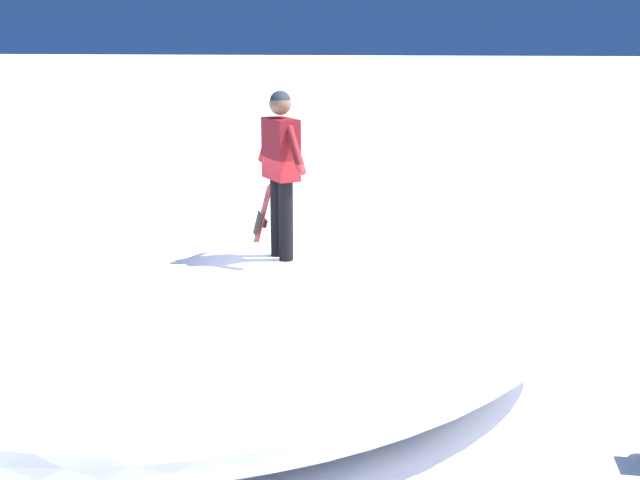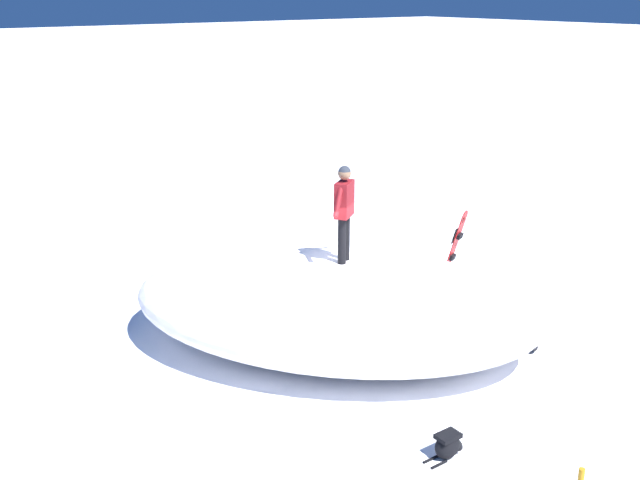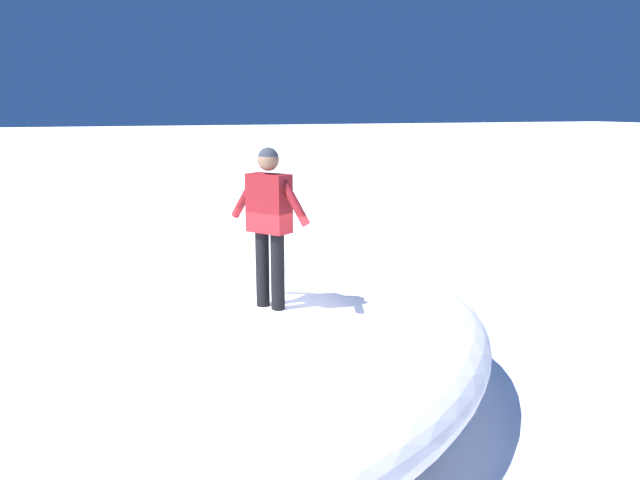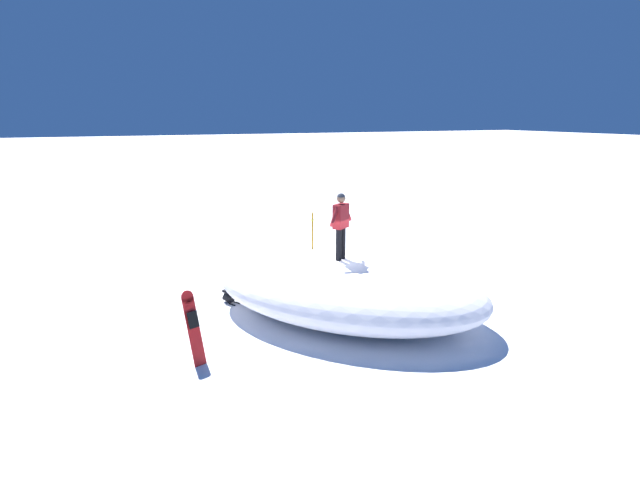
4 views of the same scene
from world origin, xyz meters
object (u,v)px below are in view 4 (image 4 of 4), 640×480
object	(u,v)px
snowboard_primary_upright	(193,327)
backpack_far	(229,296)
snowboarder_standing	(341,221)
trail_marker_pole	(313,232)
backpack_near	(320,269)

from	to	relation	value
snowboard_primary_upright	backpack_far	world-z (taller)	snowboard_primary_upright
snowboard_primary_upright	snowboarder_standing	bearing A→B (deg)	14.40
trail_marker_pole	snowboard_primary_upright	bearing A→B (deg)	-129.47
backpack_near	trail_marker_pole	size ratio (longest dim) A/B	0.37
backpack_far	trail_marker_pole	xyz separation A→B (m)	(4.07, 3.70, 0.63)
snowboard_primary_upright	backpack_far	size ratio (longest dim) A/B	2.68
snowboard_primary_upright	trail_marker_pole	distance (m)	8.84
snowboarder_standing	snowboard_primary_upright	world-z (taller)	snowboarder_standing
snowboarder_standing	snowboard_primary_upright	size ratio (longest dim) A/B	1.08
backpack_far	trail_marker_pole	size ratio (longest dim) A/B	0.37
trail_marker_pole	backpack_far	bearing A→B (deg)	-137.72
backpack_far	snowboard_primary_upright	bearing A→B (deg)	-116.35
snowboarder_standing	trail_marker_pole	size ratio (longest dim) A/B	1.06
snowboard_primary_upright	backpack_near	xyz separation A→B (m)	(4.82, 4.43, -0.60)
snowboarder_standing	trail_marker_pole	distance (m)	6.33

